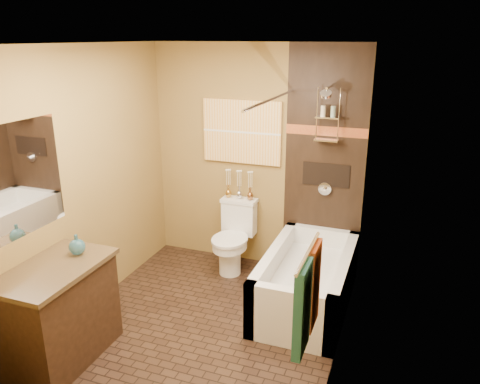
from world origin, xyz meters
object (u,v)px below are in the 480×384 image
at_px(sunset_painting, 242,132).
at_px(toilet, 234,236).
at_px(vanity, 58,313).
at_px(bathtub, 307,285).

distance_m(sunset_painting, toilet, 1.18).
bearing_deg(vanity, bathtub, 40.96).
height_order(toilet, vanity, vanity).
bearing_deg(sunset_painting, toilet, -90.00).
distance_m(toilet, vanity, 2.10).
bearing_deg(toilet, vanity, -111.44).
relative_size(bathtub, vanity, 1.58).
height_order(sunset_painting, vanity, sunset_painting).
bearing_deg(vanity, sunset_painting, 70.84).
relative_size(sunset_painting, bathtub, 0.60).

